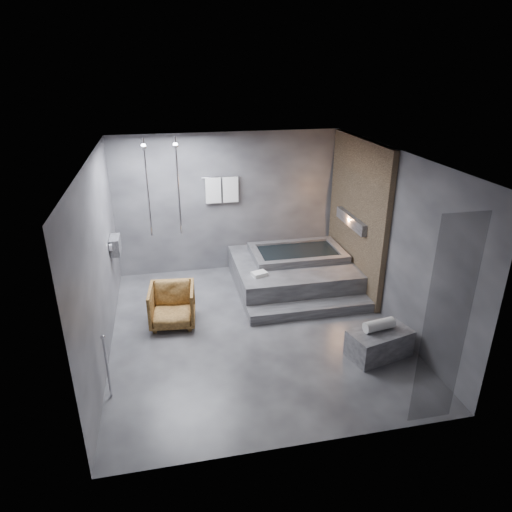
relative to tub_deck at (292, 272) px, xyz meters
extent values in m
plane|color=#2C2C2F|center=(-1.05, -1.45, -0.25)|extent=(5.00, 5.00, 0.00)
cube|color=#4A4A4D|center=(-1.05, -1.45, 2.55)|extent=(4.50, 5.00, 0.04)
cube|color=#37363B|center=(-1.05, 1.05, 1.15)|extent=(4.50, 0.04, 2.80)
cube|color=#37363B|center=(-1.05, -3.95, 1.15)|extent=(4.50, 0.04, 2.80)
cube|color=#37363B|center=(-3.30, -1.45, 1.15)|extent=(0.04, 5.00, 2.80)
cube|color=#37363B|center=(1.20, -1.45, 1.15)|extent=(0.04, 5.00, 2.80)
cube|color=#9B7F5B|center=(1.14, -0.20, 1.15)|extent=(0.10, 2.40, 2.78)
cube|color=#FF9938|center=(1.06, -0.20, 1.05)|extent=(0.14, 1.20, 0.20)
cube|color=gray|center=(-3.21, -0.05, 0.85)|extent=(0.16, 0.42, 0.30)
imported|color=beige|center=(-3.20, -0.15, 0.80)|extent=(0.08, 0.08, 0.21)
imported|color=beige|center=(-3.20, 0.05, 0.78)|extent=(0.07, 0.07, 0.15)
cylinder|color=silver|center=(-2.05, 0.60, 1.65)|extent=(0.04, 0.04, 1.80)
cylinder|color=silver|center=(-2.60, 0.60, 1.65)|extent=(0.04, 0.04, 1.80)
cylinder|color=silver|center=(-1.20, 0.99, 1.70)|extent=(0.75, 0.02, 0.02)
cube|color=white|center=(-1.37, 0.97, 1.45)|extent=(0.30, 0.06, 0.50)
cube|color=white|center=(-1.03, 0.97, 1.45)|extent=(0.30, 0.06, 0.50)
cylinder|color=silver|center=(-3.20, -2.65, 0.20)|extent=(0.04, 0.04, 0.90)
cube|color=black|center=(0.60, -3.90, 1.10)|extent=(0.55, 0.01, 2.60)
cube|color=#313134|center=(0.00, 0.00, 0.00)|extent=(2.20, 2.00, 0.50)
cube|color=#313134|center=(0.00, -1.18, -0.16)|extent=(2.20, 0.36, 0.18)
cube|color=#38373A|center=(0.61, -2.52, -0.05)|extent=(1.00, 0.71, 0.41)
imported|color=#4C2F13|center=(-2.33, -1.00, 0.09)|extent=(0.79, 0.81, 0.67)
cylinder|color=silver|center=(0.59, -2.48, 0.24)|extent=(0.48, 0.24, 0.17)
cube|color=silver|center=(-0.77, -0.52, 0.28)|extent=(0.30, 0.26, 0.07)
camera|label=1|loc=(-2.33, -7.69, 3.77)|focal=32.00mm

